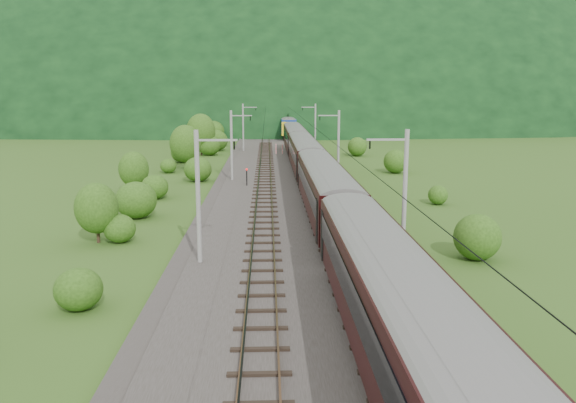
{
  "coord_description": "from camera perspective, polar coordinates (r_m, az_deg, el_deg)",
  "views": [
    {
      "loc": [
        -2.05,
        -32.93,
        10.57
      ],
      "look_at": [
        -0.58,
        7.1,
        2.6
      ],
      "focal_mm": 35.0,
      "sensor_mm": 36.0,
      "label": 1
    }
  ],
  "objects": [
    {
      "name": "hazard_post_far",
      "position": [
        92.48,
        -0.57,
        5.34
      ],
      "size": [
        0.16,
        0.16,
        1.5
      ],
      "primitive_type": "cylinder",
      "color": "red",
      "rests_on": "railbed"
    },
    {
      "name": "train",
      "position": [
        55.24,
        2.55,
        4.04
      ],
      "size": [
        3.1,
        149.21,
        5.39
      ],
      "color": "black",
      "rests_on": "ground"
    },
    {
      "name": "vegetation_left",
      "position": [
        64.1,
        -12.05,
        3.62
      ],
      "size": [
        11.39,
        148.67,
        6.83
      ],
      "color": "#264813",
      "rests_on": "ground"
    },
    {
      "name": "ground",
      "position": [
        34.64,
        1.4,
        -6.51
      ],
      "size": [
        600.0,
        600.0,
        0.0
      ],
      "primitive_type": "plane",
      "color": "#36591B",
      "rests_on": "ground"
    },
    {
      "name": "overhead_wires",
      "position": [
        43.11,
        0.64,
        6.64
      ],
      "size": [
        4.83,
        198.0,
        0.03
      ],
      "color": "black",
      "rests_on": "ground"
    },
    {
      "name": "vegetation_right",
      "position": [
        42.81,
        18.05,
        -1.69
      ],
      "size": [
        6.36,
        102.57,
        3.16
      ],
      "color": "#264813",
      "rests_on": "ground"
    },
    {
      "name": "mountain_ridge",
      "position": [
        353.36,
        -21.86,
        8.74
      ],
      "size": [
        336.0,
        280.0,
        132.0
      ],
      "primitive_type": "ellipsoid",
      "color": "black",
      "rests_on": "ground"
    },
    {
      "name": "catenary_right",
      "position": [
        65.72,
        5.08,
        5.91
      ],
      "size": [
        2.54,
        192.28,
        8.0
      ],
      "color": "gray",
      "rests_on": "railbed"
    },
    {
      "name": "mountain_main",
      "position": [
        293.12,
        -1.72,
        9.18
      ],
      "size": [
        504.0,
        360.0,
        244.0
      ],
      "primitive_type": "ellipsoid",
      "color": "black",
      "rests_on": "ground"
    },
    {
      "name": "hazard_post_near",
      "position": [
        92.12,
        -1.22,
        5.36
      ],
      "size": [
        0.17,
        0.17,
        1.63
      ],
      "primitive_type": "cylinder",
      "color": "red",
      "rests_on": "railbed"
    },
    {
      "name": "track_left",
      "position": [
        44.12,
        -2.5,
        -2.12
      ],
      "size": [
        2.4,
        220.0,
        0.27
      ],
      "color": "brown",
      "rests_on": "railbed"
    },
    {
      "name": "catenary_left",
      "position": [
        65.34,
        -5.69,
        5.87
      ],
      "size": [
        2.54,
        192.28,
        8.0
      ],
      "color": "gray",
      "rests_on": "railbed"
    },
    {
      "name": "signal",
      "position": [
        61.48,
        -4.22,
        2.65
      ],
      "size": [
        0.21,
        0.21,
        1.88
      ],
      "color": "black",
      "rests_on": "railbed"
    },
    {
      "name": "railbed",
      "position": [
        44.22,
        0.62,
        -2.38
      ],
      "size": [
        14.0,
        220.0,
        0.3
      ],
      "primitive_type": "cube",
      "color": "#38332D",
      "rests_on": "ground"
    },
    {
      "name": "track_right",
      "position": [
        44.34,
        3.72,
        -2.07
      ],
      "size": [
        2.4,
        220.0,
        0.27
      ],
      "color": "brown",
      "rests_on": "railbed"
    }
  ]
}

